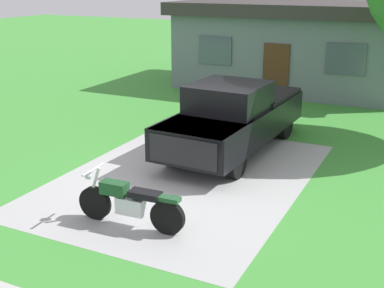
{
  "coord_description": "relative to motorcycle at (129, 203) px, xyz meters",
  "views": [
    {
      "loc": [
        5.0,
        -9.87,
        4.47
      ],
      "look_at": [
        0.25,
        -0.18,
        0.9
      ],
      "focal_mm": 47.45,
      "sensor_mm": 36.0,
      "label": 1
    }
  ],
  "objects": [
    {
      "name": "pickup_truck",
      "position": [
        0.13,
        5.01,
        0.48
      ],
      "size": [
        2.22,
        5.7,
        1.9
      ],
      "color": "black",
      "rests_on": "ground"
    },
    {
      "name": "ground_plane",
      "position": [
        -0.16,
        2.66,
        -0.47
      ],
      "size": [
        80.0,
        80.0,
        0.0
      ],
      "primitive_type": "plane",
      "color": "#3F8F37"
    },
    {
      "name": "neighbor_house",
      "position": [
        -0.7,
        13.81,
        1.32
      ],
      "size": [
        9.6,
        5.6,
        3.5
      ],
      "color": "slate",
      "rests_on": "ground"
    },
    {
      "name": "motorcycle",
      "position": [
        0.0,
        0.0,
        0.0
      ],
      "size": [
        2.21,
        0.7,
        1.09
      ],
      "color": "black",
      "rests_on": "ground"
    },
    {
      "name": "driveway_pad",
      "position": [
        -0.16,
        2.66,
        -0.47
      ],
      "size": [
        5.32,
        7.47,
        0.01
      ],
      "primitive_type": "cube",
      "color": "#A6A6A6",
      "rests_on": "ground"
    }
  ]
}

